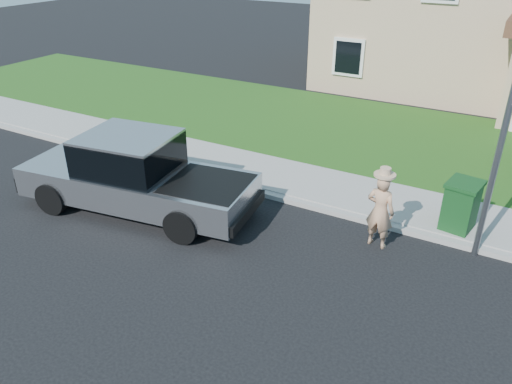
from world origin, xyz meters
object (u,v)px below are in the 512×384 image
Objects in this scene: pickup_truck at (136,176)px; street_lamp at (506,117)px; trash_bin at (461,205)px; woman at (380,210)px.

street_lamp reaches higher than pickup_truck.
pickup_truck is at bearing -150.15° from trash_bin.
street_lamp is at bearing 6.22° from pickup_truck.
pickup_truck is at bearing 19.79° from woman.
street_lamp is at bearing -48.19° from trash_bin.
street_lamp is (7.50, 1.91, 2.17)m from pickup_truck.
pickup_truck is 5.38× the size of trash_bin.
trash_bin is at bearing 138.34° from street_lamp.
woman is at bearing 5.05° from pickup_truck.
trash_bin is (1.42, 1.38, -0.16)m from woman.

